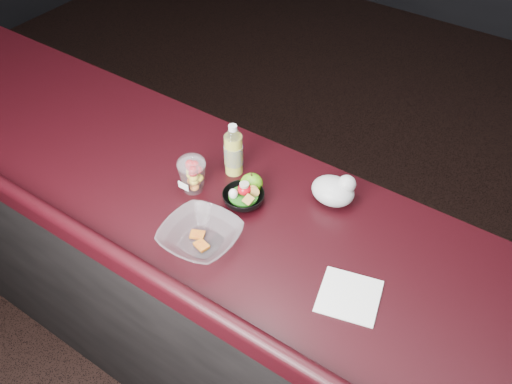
% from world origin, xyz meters
% --- Properties ---
extents(counter, '(4.06, 0.71, 1.02)m').
position_xyz_m(counter, '(0.00, 0.30, 0.51)').
color(counter, black).
rests_on(counter, ground).
extents(lemonade_bottle, '(0.06, 0.06, 0.19)m').
position_xyz_m(lemonade_bottle, '(-0.13, 0.44, 1.10)').
color(lemonade_bottle, gold).
rests_on(lemonade_bottle, counter).
extents(fruit_cup, '(0.09, 0.09, 0.13)m').
position_xyz_m(fruit_cup, '(-0.19, 0.30, 1.09)').
color(fruit_cup, white).
rests_on(fruit_cup, counter).
extents(green_apple, '(0.07, 0.07, 0.08)m').
position_xyz_m(green_apple, '(-0.03, 0.40, 1.05)').
color(green_apple, '#2E840F').
rests_on(green_apple, counter).
extents(plastic_bag, '(0.14, 0.11, 0.10)m').
position_xyz_m(plastic_bag, '(0.21, 0.51, 1.07)').
color(plastic_bag, silver).
rests_on(plastic_bag, counter).
extents(snack_bowl, '(0.15, 0.15, 0.07)m').
position_xyz_m(snack_bowl, '(-0.02, 0.34, 1.04)').
color(snack_bowl, black).
rests_on(snack_bowl, counter).
extents(takeout_bowl, '(0.24, 0.24, 0.06)m').
position_xyz_m(takeout_bowl, '(-0.02, 0.13, 1.05)').
color(takeout_bowl, silver).
rests_on(takeout_bowl, counter).
extents(paper_napkin, '(0.20, 0.20, 0.00)m').
position_xyz_m(paper_napkin, '(0.43, 0.21, 1.02)').
color(paper_napkin, white).
rests_on(paper_napkin, counter).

